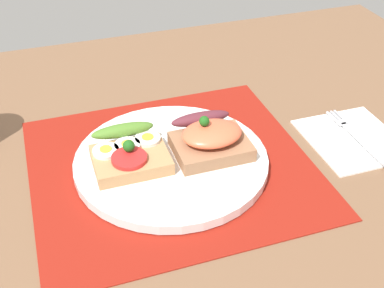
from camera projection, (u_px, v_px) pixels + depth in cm
name	position (u px, v px, depth cm)	size (l,w,h in cm)	color
ground_plane	(172.00, 175.00, 70.50)	(120.00, 90.00, 3.20)	brown
placemat	(171.00, 166.00, 69.47)	(37.80, 35.03, 0.30)	maroon
plate	(171.00, 161.00, 68.99)	(26.45, 26.45, 1.36)	white
sandwich_egg_tomato	(129.00, 152.00, 67.09)	(9.86, 9.19, 3.99)	tan
sandwich_salmon	(210.00, 138.00, 68.75)	(10.14, 9.46, 5.56)	#976948
napkin	(353.00, 138.00, 74.54)	(13.16, 14.26, 0.60)	white
fork	(355.00, 135.00, 74.43)	(1.62, 14.69, 0.32)	#B7B7BC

